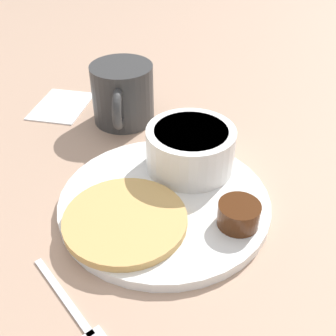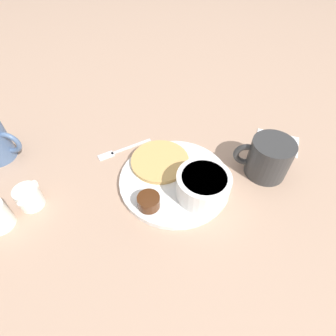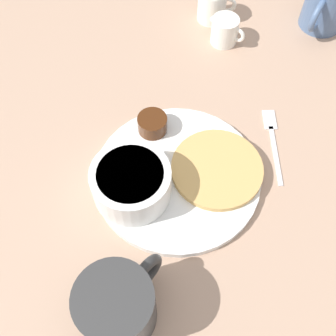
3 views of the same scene
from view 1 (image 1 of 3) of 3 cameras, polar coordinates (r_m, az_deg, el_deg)
ground_plane at (r=0.49m, az=-0.50°, el=-5.16°), size 4.00×4.00×0.00m
plate at (r=0.49m, az=-0.50°, el=-4.64°), size 0.24×0.24×0.01m
pancake_stack at (r=0.45m, az=-5.82°, el=-7.03°), size 0.13×0.13×0.01m
bowl at (r=0.52m, az=3.12°, el=2.82°), size 0.11×0.11×0.05m
syrup_cup at (r=0.45m, az=9.53°, el=-6.26°), size 0.05×0.05×0.03m
butter_ramekin at (r=0.53m, az=5.07°, el=2.33°), size 0.05×0.05×0.05m
coffee_mug at (r=0.63m, az=-6.17°, el=9.89°), size 0.12×0.09×0.09m
fork at (r=0.40m, az=-11.78°, el=-19.45°), size 0.07×0.13×0.00m
napkin at (r=0.71m, az=-14.24°, el=8.23°), size 0.12×0.10×0.00m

